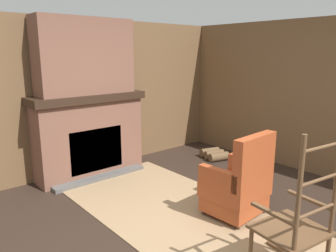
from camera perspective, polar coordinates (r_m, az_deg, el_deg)
The scene contains 11 objects.
ground_plane at distance 3.54m, azimuth 6.47°, elevation -19.03°, with size 14.00×14.00×0.00m, color #2D2119.
wood_panel_wall_left at distance 5.24m, azimuth -15.18°, elevation 4.88°, with size 0.06×5.89×2.36m.
wood_panel_wall_back at distance 5.33m, azimuth 27.20°, elevation 4.05°, with size 5.89×0.09×2.36m.
fireplace_hearth at distance 5.10m, azimuth -13.50°, elevation -1.58°, with size 0.67×1.72×1.25m.
chimney_breast at distance 4.96m, azimuth -14.28°, elevation 11.67°, with size 0.40×1.42×1.08m.
area_rug at distance 4.01m, azimuth 1.84°, elevation -14.72°, with size 3.36×1.64×0.01m.
armchair at distance 3.88m, azimuth 12.19°, elevation -10.15°, with size 0.62×0.69×0.99m.
rocking_chair at distance 2.97m, azimuth 21.22°, elevation -16.76°, with size 0.86×0.61×1.32m.
firewood_stack at distance 5.92m, azimuth 8.05°, elevation -4.90°, with size 0.54×0.47×0.15m.
oil_lamp_vase at distance 4.84m, azimuth -19.30°, elevation 6.03°, with size 0.10×0.10×0.27m.
storage_case at distance 5.08m, azimuth -13.06°, elevation 6.48°, with size 0.15×0.24×0.15m.
Camera 1 is at (2.02, -2.23, 1.86)m, focal length 35.00 mm.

